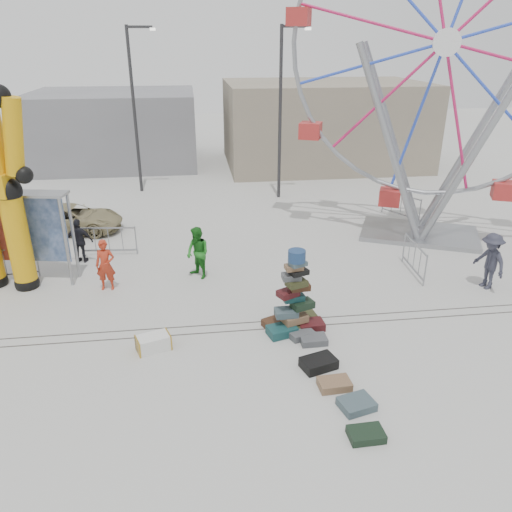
{
  "coord_description": "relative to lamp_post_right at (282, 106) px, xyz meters",
  "views": [
    {
      "loc": [
        -1.26,
        -11.12,
        7.38
      ],
      "look_at": [
        0.45,
        2.17,
        1.53
      ],
      "focal_mm": 35.0,
      "sensor_mm": 36.0,
      "label": 1
    }
  ],
  "objects": [
    {
      "name": "row_case_3",
      "position": [
        -1.38,
        -15.1,
        -4.38
      ],
      "size": [
        0.76,
        0.53,
        0.2
      ],
      "primitive_type": "cube",
      "rotation": [
        0.0,
        0.0,
        0.06
      ],
      "color": "brown",
      "rests_on": "ground"
    },
    {
      "name": "pedestrian_grey",
      "position": [
        4.83,
        -10.79,
        -3.56
      ],
      "size": [
        0.93,
        1.32,
        1.85
      ],
      "primitive_type": "imported",
      "rotation": [
        0.0,
        0.0,
        -1.35
      ],
      "color": "#292A37",
      "rests_on": "ground"
    },
    {
      "name": "lamp_post_left",
      "position": [
        -7.0,
        2.0,
        0.0
      ],
      "size": [
        1.41,
        0.25,
        8.0
      ],
      "color": "#2D2D30",
      "rests_on": "ground"
    },
    {
      "name": "row_case_5",
      "position": [
        -1.17,
        -16.72,
        -4.39
      ],
      "size": [
        0.73,
        0.51,
        0.18
      ],
      "primitive_type": "cube",
      "rotation": [
        0.0,
        0.0,
        0.03
      ],
      "color": "black",
      "rests_on": "ground"
    },
    {
      "name": "barricade_wheel_front",
      "position": [
        2.94,
        -9.46,
        -3.93
      ],
      "size": [
        0.21,
        2.0,
        1.1
      ],
      "primitive_type": null,
      "rotation": [
        0.0,
        0.0,
        1.51
      ],
      "color": "gray",
      "rests_on": "ground"
    },
    {
      "name": "pedestrian_black",
      "position": [
        -8.47,
        -7.06,
        -3.67
      ],
      "size": [
        1.01,
        0.56,
        1.62
      ],
      "primitive_type": "imported",
      "rotation": [
        0.0,
        0.0,
        2.96
      ],
      "color": "black",
      "rests_on": "ground"
    },
    {
      "name": "ground",
      "position": [
        -3.09,
        -13.0,
        -4.48
      ],
      "size": [
        90.0,
        90.0,
        0.0
      ],
      "primitive_type": "plane",
      "color": "#9E9E99",
      "rests_on": "ground"
    },
    {
      "name": "pedestrian_green",
      "position": [
        -4.34,
        -8.85,
        -3.6
      ],
      "size": [
        1.05,
        1.09,
        1.76
      ],
      "primitive_type": "imported",
      "rotation": [
        0.0,
        0.0,
        -0.93
      ],
      "color": "#1B6D1C",
      "rests_on": "ground"
    },
    {
      "name": "row_case_4",
      "position": [
        -1.09,
        -15.83,
        -4.38
      ],
      "size": [
        0.86,
        0.75,
        0.19
      ],
      "primitive_type": "cube",
      "rotation": [
        0.0,
        0.0,
        0.26
      ],
      "color": "#40545C",
      "rests_on": "ground"
    },
    {
      "name": "building_left",
      "position": [
        -9.09,
        9.0,
        -2.28
      ],
      "size": [
        10.0,
        8.0,
        4.4
      ],
      "primitive_type": "cube",
      "color": "gray",
      "rests_on": "ground"
    },
    {
      "name": "barricade_dummy_c",
      "position": [
        -7.57,
        -6.5,
        -3.93
      ],
      "size": [
        2.0,
        0.28,
        1.1
      ],
      "primitive_type": null,
      "rotation": [
        0.0,
        0.0,
        -0.09
      ],
      "color": "gray",
      "rests_on": "ground"
    },
    {
      "name": "parked_suv",
      "position": [
        -9.42,
        -3.8,
        -3.92
      ],
      "size": [
        4.25,
        2.37,
        1.12
      ],
      "primitive_type": "imported",
      "rotation": [
        0.0,
        0.0,
        1.44
      ],
      "color": "#94885F",
      "rests_on": "ground"
    },
    {
      "name": "ferris_wheel",
      "position": [
        4.68,
        -6.11,
        1.86
      ],
      "size": [
        10.2,
        4.7,
        12.87
      ],
      "rotation": [
        0.0,
        0.0,
        -0.42
      ],
      "color": "gray",
      "rests_on": "ground"
    },
    {
      "name": "steamer_trunk",
      "position": [
        -5.59,
        -13.0,
        -4.28
      ],
      "size": [
        0.96,
        0.74,
        0.4
      ],
      "primitive_type": "cube",
      "rotation": [
        0.0,
        0.0,
        0.32
      ],
      "color": "silver",
      "rests_on": "ground"
    },
    {
      "name": "pedestrian_red",
      "position": [
        -7.25,
        -9.34,
        -3.65
      ],
      "size": [
        0.63,
        0.43,
        1.67
      ],
      "primitive_type": "imported",
      "rotation": [
        0.0,
        0.0,
        -0.05
      ],
      "color": "#AB2D18",
      "rests_on": "ground"
    },
    {
      "name": "row_case_0",
      "position": [
        -1.57,
        -12.51,
        -4.38
      ],
      "size": [
        0.81,
        0.64,
        0.21
      ],
      "primitive_type": "cube",
      "rotation": [
        0.0,
        0.0,
        0.18
      ],
      "color": "#34371B",
      "rests_on": "ground"
    },
    {
      "name": "row_case_1",
      "position": [
        -1.43,
        -13.23,
        -4.39
      ],
      "size": [
        0.71,
        0.49,
        0.19
      ],
      "primitive_type": "cube",
      "rotation": [
        0.0,
        0.0,
        0.02
      ],
      "color": "#505357",
      "rests_on": "ground"
    },
    {
      "name": "banner_scaffold",
      "position": [
        -10.34,
        -8.24,
        -2.22
      ],
      "size": [
        4.22,
        1.45,
        3.01
      ],
      "rotation": [
        0.0,
        0.0,
        -0.18
      ],
      "color": "gray",
      "rests_on": "ground"
    },
    {
      "name": "suitcase_tower",
      "position": [
        -1.81,
        -12.46,
        -3.82
      ],
      "size": [
        1.73,
        1.52,
        2.36
      ],
      "rotation": [
        0.0,
        0.0,
        0.22
      ],
      "color": "#174345",
      "rests_on": "ground"
    },
    {
      "name": "building_right",
      "position": [
        3.91,
        7.0,
        -1.98
      ],
      "size": [
        12.0,
        8.0,
        5.0
      ],
      "primitive_type": "cube",
      "color": "gray",
      "rests_on": "ground"
    },
    {
      "name": "barricade_wheel_back",
      "position": [
        4.76,
        -3.88,
        -3.93
      ],
      "size": [
        1.1,
        1.78,
        1.1
      ],
      "primitive_type": null,
      "rotation": [
        0.0,
        0.0,
        -1.04
      ],
      "color": "gray",
      "rests_on": "ground"
    },
    {
      "name": "barricade_dummy_b",
      "position": [
        -10.68,
        -8.2,
        -3.93
      ],
      "size": [
        2.0,
        0.35,
        1.1
      ],
      "primitive_type": null,
      "rotation": [
        0.0,
        0.0,
        0.12
      ],
      "color": "gray",
      "rests_on": "ground"
    },
    {
      "name": "lamp_post_right",
      "position": [
        0.0,
        0.0,
        0.0
      ],
      "size": [
        1.41,
        0.25,
        8.0
      ],
      "color": "#2D2D30",
      "rests_on": "ground"
    },
    {
      "name": "row_case_2",
      "position": [
        -1.55,
        -14.31,
        -4.35
      ],
      "size": [
        0.97,
        0.79,
        0.26
      ],
      "primitive_type": "cube",
      "rotation": [
        0.0,
        0.0,
        0.31
      ],
      "color": "black",
      "rests_on": "ground"
    },
    {
      "name": "track_line_far",
      "position": [
        -3.09,
        -12.0,
        -4.48
      ],
      "size": [
        40.0,
        0.04,
        0.01
      ],
      "primitive_type": "cube",
      "color": "#47443F",
      "rests_on": "ground"
    },
    {
      "name": "track_line_near",
      "position": [
        -3.09,
        -12.4,
        -4.48
      ],
      "size": [
        40.0,
        0.04,
        0.01
      ],
      "primitive_type": "cube",
      "color": "#47443F",
      "rests_on": "ground"
    }
  ]
}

